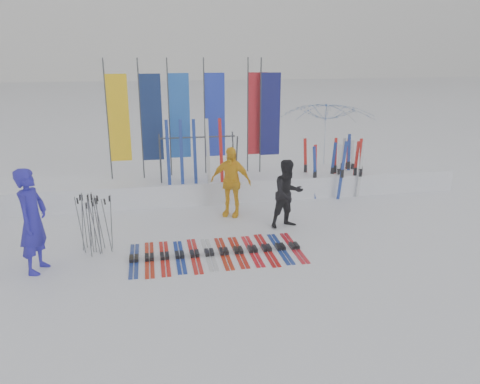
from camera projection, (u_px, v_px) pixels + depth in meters
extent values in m
plane|color=white|center=(246.00, 266.00, 8.99)|extent=(120.00, 120.00, 0.00)
cube|color=white|center=(213.00, 186.00, 13.22)|extent=(14.00, 1.60, 0.60)
imported|color=#1F1BA1|center=(33.00, 221.00, 8.52)|extent=(0.65, 0.82, 1.98)
imported|color=black|center=(288.00, 194.00, 10.78)|extent=(0.91, 0.79, 1.61)
imported|color=yellow|center=(231.00, 182.00, 11.52)|extent=(1.11, 0.85, 1.75)
imported|color=white|center=(326.00, 143.00, 14.26)|extent=(3.51, 3.54, 2.57)
cube|color=navy|center=(134.00, 259.00, 9.20)|extent=(0.17, 1.61, 0.07)
cube|color=#B4240E|center=(149.00, 258.00, 9.26)|extent=(0.17, 1.69, 0.07)
cube|color=red|center=(165.00, 257.00, 9.31)|extent=(0.17, 1.67, 0.07)
cube|color=navy|center=(180.00, 255.00, 9.37)|extent=(0.17, 1.58, 0.07)
cube|color=red|center=(195.00, 254.00, 9.42)|extent=(0.17, 1.69, 0.07)
cube|color=#B6B8BD|center=(209.00, 253.00, 9.48)|extent=(0.17, 1.59, 0.07)
cube|color=#AC230D|center=(224.00, 252.00, 9.53)|extent=(0.17, 1.60, 0.07)
cube|color=#AE180D|center=(238.00, 251.00, 9.59)|extent=(0.17, 1.57, 0.07)
cube|color=red|center=(252.00, 250.00, 9.64)|extent=(0.17, 1.58, 0.07)
cube|color=#B5110E|center=(266.00, 248.00, 9.70)|extent=(0.17, 1.68, 0.07)
cube|color=navy|center=(280.00, 247.00, 9.75)|extent=(0.17, 1.58, 0.07)
cube|color=#B70E1B|center=(294.00, 246.00, 9.81)|extent=(0.17, 1.60, 0.07)
cylinder|color=#595B60|center=(99.00, 226.00, 9.32)|extent=(0.03, 0.11, 1.22)
cylinder|color=#595B60|center=(100.00, 222.00, 9.58)|extent=(0.13, 0.12, 1.19)
cylinder|color=#595B60|center=(111.00, 222.00, 9.59)|extent=(0.06, 0.06, 1.18)
cylinder|color=#595B60|center=(89.00, 230.00, 9.15)|extent=(0.02, 0.16, 1.19)
cylinder|color=#595B60|center=(94.00, 222.00, 9.48)|extent=(0.03, 0.14, 1.25)
cylinder|color=#595B60|center=(98.00, 226.00, 9.39)|extent=(0.09, 0.10, 1.20)
cylinder|color=#595B60|center=(80.00, 225.00, 9.45)|extent=(0.15, 0.16, 1.17)
cylinder|color=#595B60|center=(82.00, 222.00, 9.57)|extent=(0.08, 0.14, 1.21)
cylinder|color=#595B60|center=(90.00, 220.00, 9.76)|extent=(0.05, 0.06, 1.15)
cylinder|color=#595B60|center=(84.00, 222.00, 9.62)|extent=(0.02, 0.11, 1.19)
cylinder|color=#595B60|center=(107.00, 226.00, 9.38)|extent=(0.13, 0.15, 1.18)
cylinder|color=#595B60|center=(91.00, 225.00, 9.39)|extent=(0.03, 0.13, 1.21)
cylinder|color=#595B60|center=(94.00, 228.00, 9.28)|extent=(0.14, 0.11, 1.18)
cylinder|color=#383A3F|center=(108.00, 121.00, 12.36)|extent=(0.04, 0.04, 3.20)
cube|color=yellow|center=(119.00, 118.00, 12.40)|extent=(0.55, 0.03, 2.30)
cylinder|color=#383A3F|center=(141.00, 120.00, 12.46)|extent=(0.04, 0.04, 3.20)
cube|color=#0C1F54|center=(152.00, 118.00, 12.50)|extent=(0.55, 0.03, 2.30)
cylinder|color=#383A3F|center=(169.00, 118.00, 12.76)|extent=(0.04, 0.04, 3.20)
cube|color=blue|center=(180.00, 116.00, 12.80)|extent=(0.55, 0.03, 2.30)
cylinder|color=#383A3F|center=(205.00, 117.00, 12.96)|extent=(0.04, 0.04, 3.20)
cube|color=#182EBA|center=(215.00, 115.00, 12.99)|extent=(0.55, 0.03, 2.30)
cylinder|color=#383A3F|center=(248.00, 116.00, 13.19)|extent=(0.04, 0.04, 3.20)
cube|color=red|center=(258.00, 114.00, 13.23)|extent=(0.55, 0.03, 2.30)
cylinder|color=#383A3F|center=(260.00, 117.00, 13.10)|extent=(0.04, 0.04, 3.20)
cube|color=#0C0F59|center=(271.00, 115.00, 13.14)|extent=(0.55, 0.03, 2.30)
cylinder|color=#383A3F|center=(161.00, 161.00, 12.08)|extent=(0.04, 0.30, 1.23)
cylinder|color=#383A3F|center=(160.00, 157.00, 12.55)|extent=(0.04, 0.30, 1.23)
cylinder|color=#383A3F|center=(237.00, 158.00, 12.45)|extent=(0.04, 0.30, 1.23)
cylinder|color=#383A3F|center=(233.00, 154.00, 12.92)|extent=(0.04, 0.30, 1.23)
cylinder|color=#383A3F|center=(198.00, 137.00, 12.34)|extent=(2.00, 0.04, 0.04)
cube|color=silver|center=(352.00, 165.00, 13.86)|extent=(0.09, 0.02, 1.46)
cube|color=red|center=(361.00, 167.00, 13.24)|extent=(0.09, 0.02, 1.63)
cube|color=red|center=(355.00, 169.00, 13.12)|extent=(0.09, 0.02, 1.59)
cube|color=navy|center=(315.00, 173.00, 12.91)|extent=(0.09, 0.05, 1.47)
cube|color=navy|center=(342.00, 171.00, 12.78)|extent=(0.09, 0.03, 1.65)
cube|color=silver|center=(339.00, 170.00, 13.25)|extent=(0.09, 0.03, 1.46)
cube|color=red|center=(335.00, 166.00, 13.35)|extent=(0.09, 0.04, 1.62)
cube|color=red|center=(305.00, 166.00, 13.46)|extent=(0.09, 0.04, 1.60)
cube|color=red|center=(315.00, 171.00, 13.02)|extent=(0.09, 0.03, 1.52)
cube|color=navy|center=(332.00, 169.00, 13.31)|extent=(0.09, 0.04, 1.50)
cube|color=silver|center=(360.00, 170.00, 12.99)|extent=(0.09, 0.04, 1.59)
cube|color=navy|center=(349.00, 162.00, 13.69)|extent=(0.09, 0.03, 1.67)
cube|color=red|center=(347.00, 164.00, 13.87)|extent=(0.09, 0.04, 1.50)
cube|color=silver|center=(341.00, 164.00, 13.78)|extent=(0.09, 0.04, 1.54)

